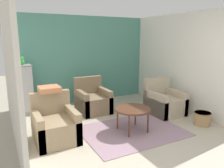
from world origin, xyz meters
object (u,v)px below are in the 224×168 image
at_px(armchair_right, 164,103).
at_px(potted_plant, 48,94).
at_px(armchair_left, 55,126).
at_px(armchair_middle, 93,101).
at_px(wicker_basket, 202,118).
at_px(birdcage, 25,90).
at_px(parrot, 22,61).
at_px(coffee_table, 133,110).

distance_m(armchair_right, potted_plant, 3.06).
distance_m(armchair_left, armchair_middle, 1.76).
height_order(armchair_left, armchair_right, same).
bearing_deg(potted_plant, armchair_middle, -31.41).
distance_m(armchair_right, armchair_middle, 1.86).
bearing_deg(armchair_middle, potted_plant, 148.59).
distance_m(armchair_right, wicker_basket, 1.03).
xyz_separation_m(armchair_middle, wicker_basket, (1.82, -1.99, -0.13)).
height_order(armchair_right, birdcage, birdcage).
xyz_separation_m(birdcage, wicker_basket, (3.41, -2.63, -0.47)).
distance_m(parrot, wicker_basket, 4.47).
xyz_separation_m(armchair_right, birdcage, (-3.15, 1.64, 0.33)).
relative_size(potted_plant, wicker_basket, 1.96).
bearing_deg(armchair_left, parrot, 99.45).
bearing_deg(armchair_middle, armchair_right, -32.68).
height_order(armchair_left, birdcage, birdcage).
bearing_deg(wicker_basket, armchair_left, 165.78).
height_order(armchair_middle, wicker_basket, armchair_middle).
xyz_separation_m(armchair_left, parrot, (-0.31, 1.84, 1.08)).
height_order(birdcage, wicker_basket, birdcage).
relative_size(armchair_middle, potted_plant, 1.24).
height_order(coffee_table, parrot, parrot).
distance_m(coffee_table, birdcage, 2.85).
relative_size(armchair_right, armchair_middle, 1.00).
bearing_deg(wicker_basket, armchair_right, 104.56).
relative_size(armchair_middle, birdcage, 0.70).
bearing_deg(armchair_right, armchair_middle, 147.32).
height_order(parrot, wicker_basket, parrot).
distance_m(armchair_right, birdcage, 3.57).
distance_m(armchair_left, parrot, 2.16).
height_order(coffee_table, wicker_basket, coffee_table).
height_order(potted_plant, wicker_basket, potted_plant).
height_order(armchair_middle, birdcage, birdcage).
distance_m(armchair_left, wicker_basket, 3.20).
xyz_separation_m(armchair_right, parrot, (-3.15, 1.64, 1.08)).
bearing_deg(birdcage, wicker_basket, -37.64).
distance_m(birdcage, potted_plant, 0.59).
bearing_deg(wicker_basket, birdcage, 142.36).
xyz_separation_m(birdcage, parrot, (0.00, 0.00, 0.74)).
bearing_deg(armchair_right, birdcage, 152.49).
bearing_deg(armchair_middle, wicker_basket, -47.52).
xyz_separation_m(armchair_left, armchair_middle, (1.28, 1.21, 0.00)).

